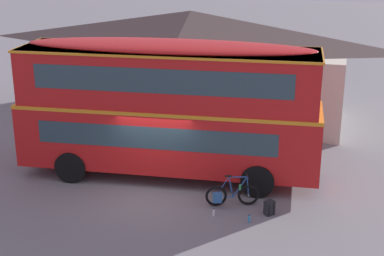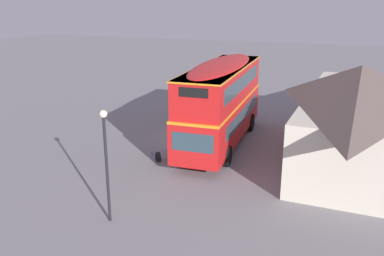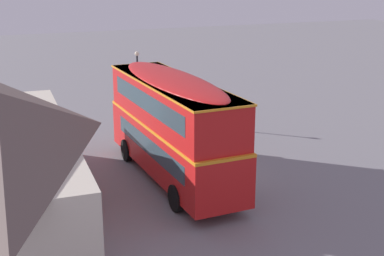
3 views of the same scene
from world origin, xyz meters
The scene contains 8 objects.
ground_plane centered at (0.00, 0.00, 0.00)m, with size 120.00×120.00×0.00m, color slate.
double_decker_bus centered at (0.17, 1.42, 2.64)m, with size 10.39×2.94×4.79m.
touring_bicycle centered at (2.65, -0.49, 0.37)m, with size 1.65×0.76×1.04m.
backpack_on_ground centered at (3.90, -0.82, 0.26)m, with size 0.37×0.36×0.50m.
water_bottle_clear_plastic centered at (2.26, -1.26, 0.11)m, with size 0.08×0.08×0.24m.
water_bottle_blue_sports centered at (3.37, -1.44, 0.12)m, with size 0.07×0.07×0.25m.
pub_building centered at (-0.71, 8.66, 2.49)m, with size 14.44×5.99×4.87m.
street_lamp centered at (10.13, 0.06, 2.72)m, with size 0.28×0.28×4.37m.
Camera 2 is at (22.40, 8.03, 8.15)m, focal length 39.24 mm.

